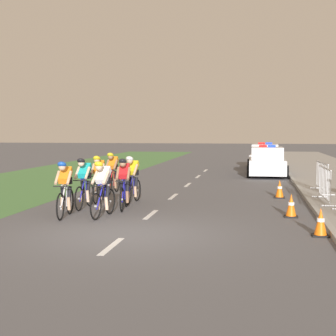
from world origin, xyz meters
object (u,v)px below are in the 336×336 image
at_px(traffic_cone_mid, 291,206).
at_px(traffic_cone_far, 321,222).
at_px(police_car_second, 265,157).
at_px(crowd_barrier_middle, 325,185).
at_px(police_car_nearest, 267,163).
at_px(crowd_barrier_rear, 322,177).
at_px(cyclist_second, 103,188).
at_px(cyclist_fourth, 124,183).
at_px(cyclist_lead, 65,188).
at_px(cyclist_third, 84,182).
at_px(cyclist_fifth, 99,178).
at_px(cyclist_sixth, 132,179).
at_px(traffic_cone_near, 280,189).
at_px(cyclist_seventh, 113,172).

distance_m(traffic_cone_mid, traffic_cone_far, 2.52).
xyz_separation_m(police_car_second, crowd_barrier_middle, (1.55, -15.77, -0.03)).
height_order(police_car_nearest, crowd_barrier_middle, police_car_nearest).
bearing_deg(crowd_barrier_rear, crowd_barrier_middle, -95.30).
bearing_deg(crowd_barrier_middle, police_car_second, 95.61).
bearing_deg(cyclist_second, traffic_cone_mid, 9.39).
bearing_deg(traffic_cone_far, cyclist_fourth, 149.80).
relative_size(cyclist_fourth, police_car_second, 0.39).
bearing_deg(traffic_cone_far, police_car_nearest, 93.14).
xyz_separation_m(cyclist_fourth, traffic_cone_far, (5.26, -3.06, -0.48)).
xyz_separation_m(cyclist_lead, cyclist_fourth, (1.22, 1.62, 0.00)).
relative_size(cyclist_third, police_car_second, 0.39).
height_order(cyclist_lead, cyclist_third, same).
relative_size(cyclist_fifth, traffic_cone_far, 2.69).
bearing_deg(crowd_barrier_rear, traffic_cone_far, -97.15).
distance_m(cyclist_fifth, police_car_second, 17.17).
bearing_deg(crowd_barrier_rear, cyclist_second, -137.16).
bearing_deg(cyclist_third, traffic_cone_mid, -5.32).
xyz_separation_m(cyclist_sixth, crowd_barrier_middle, (6.04, 0.54, -0.14)).
relative_size(cyclist_lead, cyclist_fifth, 1.00).
height_order(cyclist_lead, traffic_cone_mid, cyclist_lead).
xyz_separation_m(cyclist_sixth, police_car_nearest, (4.49, 10.90, -0.11)).
relative_size(police_car_second, traffic_cone_far, 6.97).
bearing_deg(police_car_second, cyclist_third, -107.67).
relative_size(cyclist_lead, cyclist_fourth, 1.00).
distance_m(cyclist_lead, cyclist_second, 1.01).
relative_size(cyclist_fourth, police_car_nearest, 0.39).
xyz_separation_m(cyclist_fourth, police_car_nearest, (4.42, 12.24, -0.11)).
bearing_deg(traffic_cone_near, cyclist_fifth, -161.47).
height_order(police_car_second, crowd_barrier_middle, police_car_second).
distance_m(cyclist_fourth, crowd_barrier_middle, 6.26).
xyz_separation_m(cyclist_fourth, cyclist_seventh, (-1.39, 3.70, 0.00)).
distance_m(cyclist_fifth, cyclist_seventh, 2.28).
distance_m(cyclist_sixth, police_car_nearest, 11.78).
bearing_deg(traffic_cone_mid, traffic_cone_far, -79.24).
height_order(cyclist_lead, cyclist_fourth, same).
bearing_deg(cyclist_fifth, crowd_barrier_middle, 3.61).
xyz_separation_m(cyclist_second, cyclist_fourth, (0.23, 1.41, 0.00)).
relative_size(police_car_second, traffic_cone_near, 6.97).
distance_m(police_car_nearest, crowd_barrier_middle, 10.47).
bearing_deg(cyclist_second, cyclist_seventh, 102.78).
distance_m(cyclist_sixth, cyclist_seventh, 2.70).
relative_size(cyclist_sixth, traffic_cone_mid, 2.69).
bearing_deg(crowd_barrier_middle, cyclist_fifth, -176.39).
relative_size(cyclist_lead, traffic_cone_near, 2.69).
relative_size(cyclist_fourth, traffic_cone_near, 2.68).
distance_m(cyclist_seventh, police_car_second, 15.11).
relative_size(cyclist_lead, crowd_barrier_middle, 0.74).
distance_m(cyclist_second, police_car_nearest, 14.42).
height_order(cyclist_fifth, crowd_barrier_middle, cyclist_fifth).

